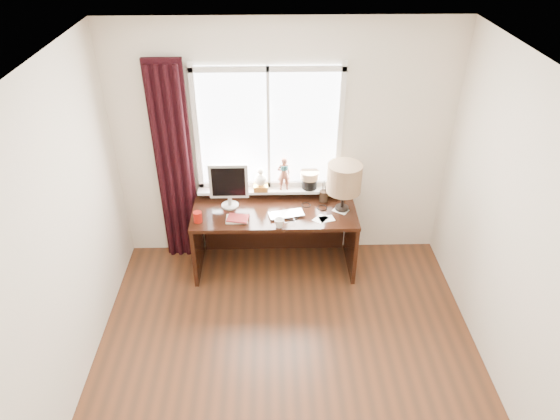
{
  "coord_description": "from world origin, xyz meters",
  "views": [
    {
      "loc": [
        -0.14,
        -2.69,
        3.58
      ],
      "look_at": [
        -0.05,
        1.25,
        1.0
      ],
      "focal_mm": 32.0,
      "sensor_mm": 36.0,
      "label": 1
    }
  ],
  "objects_px": {
    "table_lamp": "(344,179)",
    "desk": "(274,224)",
    "mug": "(279,223)",
    "monitor": "(229,183)",
    "red_cup": "(198,217)",
    "laptop": "(287,214)"
  },
  "relations": [
    {
      "from": "desk",
      "to": "table_lamp",
      "type": "relative_size",
      "value": 3.27
    },
    {
      "from": "red_cup",
      "to": "monitor",
      "type": "xyz_separation_m",
      "value": [
        0.3,
        0.28,
        0.22
      ]
    },
    {
      "from": "monitor",
      "to": "desk",
      "type": "bearing_deg",
      "value": 0.56
    },
    {
      "from": "red_cup",
      "to": "monitor",
      "type": "relative_size",
      "value": 0.23
    },
    {
      "from": "desk",
      "to": "table_lamp",
      "type": "xyz_separation_m",
      "value": [
        0.7,
        -0.09,
        0.61
      ]
    },
    {
      "from": "red_cup",
      "to": "table_lamp",
      "type": "relative_size",
      "value": 0.21
    },
    {
      "from": "red_cup",
      "to": "table_lamp",
      "type": "distance_m",
      "value": 1.51
    },
    {
      "from": "laptop",
      "to": "mug",
      "type": "xyz_separation_m",
      "value": [
        -0.08,
        -0.2,
        0.03
      ]
    },
    {
      "from": "red_cup",
      "to": "desk",
      "type": "xyz_separation_m",
      "value": [
        0.77,
        0.29,
        -0.3
      ]
    },
    {
      "from": "monitor",
      "to": "laptop",
      "type": "bearing_deg",
      "value": -18.45
    },
    {
      "from": "mug",
      "to": "table_lamp",
      "type": "relative_size",
      "value": 0.19
    },
    {
      "from": "laptop",
      "to": "monitor",
      "type": "bearing_deg",
      "value": 149.71
    },
    {
      "from": "mug",
      "to": "monitor",
      "type": "xyz_separation_m",
      "value": [
        -0.51,
        0.39,
        0.23
      ]
    },
    {
      "from": "desk",
      "to": "table_lamp",
      "type": "bearing_deg",
      "value": -7.64
    },
    {
      "from": "desk",
      "to": "mug",
      "type": "bearing_deg",
      "value": -83.81
    },
    {
      "from": "monitor",
      "to": "red_cup",
      "type": "bearing_deg",
      "value": -137.01
    },
    {
      "from": "mug",
      "to": "red_cup",
      "type": "height_order",
      "value": "red_cup"
    },
    {
      "from": "laptop",
      "to": "desk",
      "type": "xyz_separation_m",
      "value": [
        -0.12,
        0.2,
        -0.26
      ]
    },
    {
      "from": "laptop",
      "to": "desk",
      "type": "bearing_deg",
      "value": 109.83
    },
    {
      "from": "table_lamp",
      "to": "desk",
      "type": "bearing_deg",
      "value": 172.36
    },
    {
      "from": "desk",
      "to": "monitor",
      "type": "xyz_separation_m",
      "value": [
        -0.46,
        -0.0,
        0.52
      ]
    },
    {
      "from": "table_lamp",
      "to": "monitor",
      "type": "bearing_deg",
      "value": 175.6
    }
  ]
}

